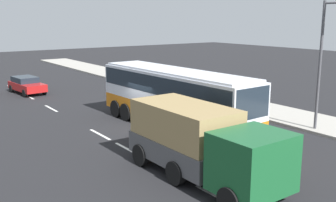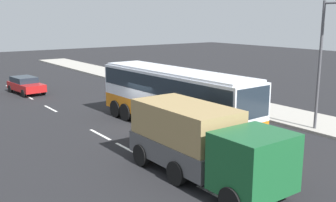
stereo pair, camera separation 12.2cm
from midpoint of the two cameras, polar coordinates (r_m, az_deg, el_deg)
ground_plane at (r=23.38m, az=-3.96°, el=-3.71°), size 120.00×120.00×0.00m
sidewalk_curb at (r=28.96m, az=11.39°, el=-0.71°), size 80.00×4.00×0.15m
lane_centreline at (r=23.32m, az=-11.23°, el=-3.95°), size 38.18×0.16×0.01m
coach_bus at (r=22.33m, az=1.06°, el=1.21°), size 11.52×3.05×3.45m
cargo_truck at (r=15.56m, az=5.06°, el=-5.84°), size 7.24×2.71×2.84m
car_red_compact at (r=35.53m, az=-19.74°, el=2.26°), size 4.35×2.23×1.40m
pedestrian_near_curb at (r=27.45m, az=9.71°, el=0.76°), size 0.32×0.32×1.58m
street_lamp at (r=23.10m, az=21.77°, el=5.91°), size 1.78×0.24×7.07m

